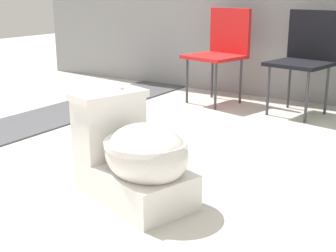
{
  "coord_description": "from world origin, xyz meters",
  "views": [
    {
      "loc": [
        1.41,
        -1.77,
        0.99
      ],
      "look_at": [
        0.12,
        0.21,
        0.3
      ],
      "focal_mm": 50.0,
      "sensor_mm": 36.0,
      "label": 1
    }
  ],
  "objects": [
    {
      "name": "toilet",
      "position": [
        0.12,
        -0.09,
        0.22
      ],
      "size": [
        0.71,
        0.54,
        0.52
      ],
      "rotation": [
        0.0,
        0.0,
        -0.3
      ],
      "color": "white",
      "rests_on": "ground"
    },
    {
      "name": "folding_chair_left",
      "position": [
        -0.49,
        2.03,
        0.51
      ],
      "size": [
        0.53,
        0.53,
        0.83
      ],
      "rotation": [
        0.0,
        0.0,
        -1.81
      ],
      "color": "red",
      "rests_on": "ground"
    },
    {
      "name": "folding_chair_middle",
      "position": [
        0.27,
        2.03,
        0.51
      ],
      "size": [
        0.51,
        0.51,
        0.83
      ],
      "rotation": [
        0.0,
        0.0,
        -1.75
      ],
      "color": "black",
      "rests_on": "ground"
    },
    {
      "name": "ground_plane",
      "position": [
        0.0,
        0.0,
        0.0
      ],
      "size": [
        14.0,
        14.0,
        0.0
      ],
      "primitive_type": "plane",
      "color": "beige"
    },
    {
      "name": "gravel_strip",
      "position": [
        -1.37,
        0.5,
        0.01
      ],
      "size": [
        0.56,
        8.0,
        0.01
      ],
      "primitive_type": "cube",
      "color": "#4C4C51",
      "rests_on": "ground"
    }
  ]
}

